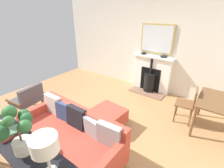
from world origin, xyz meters
name	(u,v)px	position (x,y,z in m)	size (l,w,h in m)	color
ground_plane	(93,128)	(0.00, 0.00, 0.00)	(5.24, 6.39, 0.01)	#A87A4C
wall_left	(149,46)	(-2.62, 0.00, 1.36)	(0.12, 6.39, 2.72)	silver
fireplace	(151,76)	(-2.42, 0.26, 0.50)	(0.59, 1.21, 1.12)	brown
mirror_over_mantel	(157,39)	(-2.53, 0.26, 1.60)	(0.04, 0.96, 0.82)	tan
mantel_bowl_near	(143,53)	(-2.44, -0.07, 1.15)	(0.15, 0.15, 0.05)	black
mantel_bowl_far	(163,57)	(-2.44, 0.55, 1.15)	(0.17, 0.17, 0.04)	black
sofa	(71,134)	(0.65, 0.10, 0.35)	(0.85, 2.02, 0.81)	#B2B2B7
ottoman	(109,116)	(-0.29, 0.23, 0.25)	(0.61, 0.70, 0.40)	#B2B2B7
armchair_accent	(28,98)	(0.48, -1.63, 0.42)	(0.75, 0.66, 0.76)	brown
console_table	(21,148)	(1.45, 0.10, 0.70)	(0.41, 1.79, 0.79)	black
table_lamp_far_end	(45,145)	(1.45, 0.77, 1.17)	(0.27, 0.27, 0.48)	beige
potted_plant	(14,129)	(1.49, 0.24, 1.13)	(0.44, 0.46, 0.58)	silver
book_stack	(9,133)	(1.45, -0.16, 0.83)	(0.29, 0.25, 0.07)	#B23833
dining_table	(221,106)	(-1.42, 2.15, 0.64)	(1.00, 0.84, 0.74)	brown
dining_chair_near_fireplace	(190,102)	(-1.43, 1.58, 0.51)	(0.45, 0.45, 0.85)	brown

